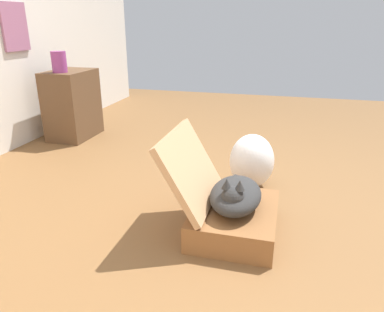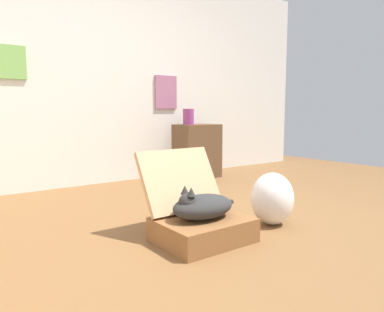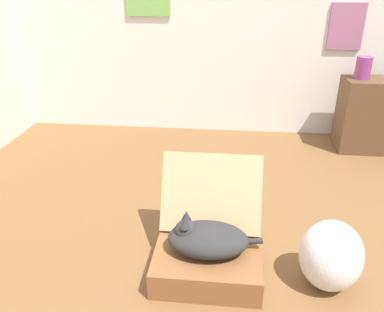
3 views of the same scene
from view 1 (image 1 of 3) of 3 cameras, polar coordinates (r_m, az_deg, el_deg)
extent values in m
plane|color=brown|center=(2.40, 7.15, -7.89)|extent=(7.68, 7.68, 0.00)
cube|color=#9F607F|center=(3.82, -26.13, 17.80)|extent=(0.32, 0.02, 0.42)
cube|color=brown|center=(2.10, 6.71, -9.88)|extent=(0.58, 0.46, 0.15)
cube|color=tan|center=(2.02, -0.19, -1.96)|extent=(0.58, 0.26, 0.42)
ellipsoid|color=#2D2D2D|center=(2.03, 6.89, -6.13)|extent=(0.43, 0.28, 0.15)
sphere|color=#2D2D2D|center=(1.91, 6.41, -6.54)|extent=(0.12, 0.12, 0.12)
cone|color=#2D2D2D|center=(1.87, 7.53, -4.55)|extent=(0.06, 0.06, 0.06)
cone|color=#2D2D2D|center=(1.88, 5.49, -4.35)|extent=(0.06, 0.06, 0.06)
cylinder|color=#2D2D2D|center=(2.23, 6.53, -4.62)|extent=(0.20, 0.03, 0.07)
ellipsoid|color=white|center=(2.63, 9.39, -0.77)|extent=(0.32, 0.32, 0.39)
cube|color=brown|center=(3.90, -18.30, 7.69)|extent=(0.54, 0.37, 0.68)
cylinder|color=#8C387A|center=(3.72, -20.20, 13.74)|extent=(0.14, 0.14, 0.19)
camera|label=2|loc=(1.64, 87.54, -10.18)|focal=34.14mm
camera|label=3|loc=(2.39, 56.21, 20.78)|focal=35.58mm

